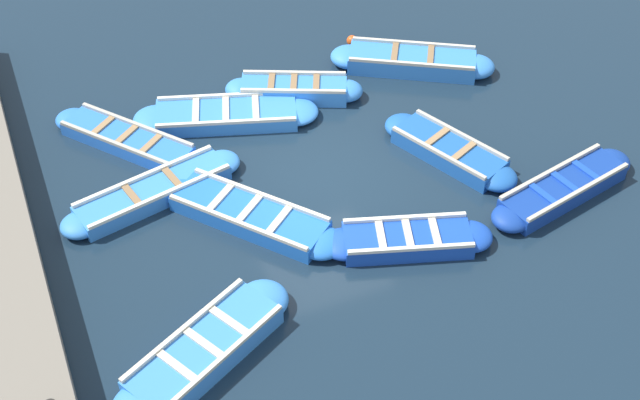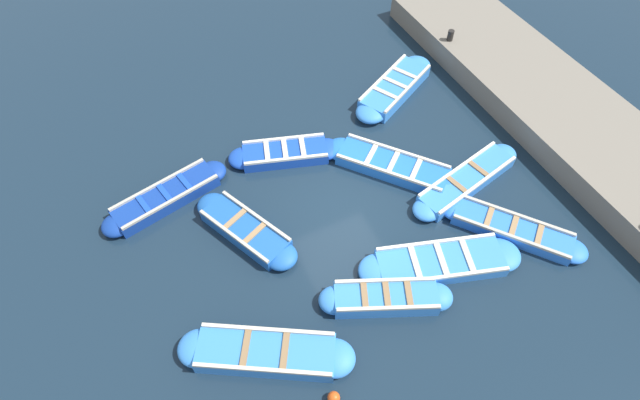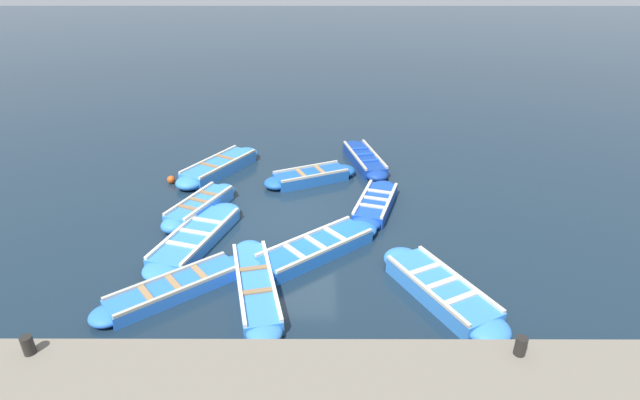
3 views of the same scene
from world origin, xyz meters
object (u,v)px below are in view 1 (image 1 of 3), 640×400
Objects in this scene: boat_centre at (205,351)px; boat_outer_right at (407,240)px; boat_bow_out at (226,115)px; boat_near_quay at (250,215)px; boat_broadside at (294,90)px; boat_far_corner at (127,140)px; boat_outer_left at (153,192)px; boat_tucked at (449,151)px; boat_end_of_row at (412,61)px; buoy_orange_near at (352,41)px; boat_alongside at (563,189)px.

boat_centre is 4.35m from boat_outer_right.
boat_bow_out is (2.30, 5.90, -0.04)m from boat_centre.
boat_centre reaches higher than boat_near_quay.
boat_centre is at bearing -122.26° from boat_near_quay.
boat_centre is 7.32m from boat_broadside.
boat_far_corner is 1.08× the size of boat_broadside.
boat_near_quay is 2.03m from boat_outer_left.
boat_tucked reaches higher than boat_bow_out.
boat_end_of_row reaches higher than boat_near_quay.
boat_broadside reaches higher than boat_far_corner.
boat_broadside is at bearing 3.89° from boat_far_corner.
boat_far_corner is 2.18m from boat_bow_out.
boat_near_quay reaches higher than buoy_orange_near.
boat_far_corner is at bearing 88.78° from boat_centre.
boat_near_quay is 4.06m from boat_broadside.
boat_end_of_row is 5.09m from boat_alongside.
boat_tucked is 6.84m from boat_centre.
boat_end_of_row is 1.13× the size of boat_outer_right.
boat_bow_out is 4.07m from buoy_orange_near.
boat_tucked is 0.99× the size of boat_outer_right.
boat_alongside is (1.51, -1.89, 0.01)m from boat_tucked.
boat_near_quay is at bearing 57.74° from boat_centre.
boat_end_of_row reaches higher than boat_far_corner.
boat_end_of_row is 3.24m from boat_tucked.
buoy_orange_near is at bearing 121.69° from boat_end_of_row.
boat_broadside reaches higher than buoy_orange_near.
boat_centre is at bearing -138.41° from boat_end_of_row.
boat_outer_right is 1.06× the size of boat_broadside.
boat_near_quay is 6.43m from buoy_orange_near.
boat_alongside is at bearing 1.17° from boat_outer_right.
boat_broadside is at bearing 57.14° from boat_centre.
boat_end_of_row reaches higher than boat_outer_right.
boat_outer_right is at bearing -35.07° from boat_near_quay.
boat_centre reaches higher than boat_outer_left.
boat_alongside is at bearing -41.88° from boat_bow_out.
boat_near_quay is at bearing -123.34° from boat_broadside.
boat_end_of_row is 1.20× the size of boat_broadside.
boat_broadside is (3.85, 0.26, 0.05)m from boat_far_corner.
boat_centre is (-6.90, -6.13, -0.00)m from boat_end_of_row.
boat_tucked reaches higher than boat_far_corner.
boat_broadside is 4.29m from boat_outer_left.
boat_end_of_row is at bearing 62.33° from boat_outer_right.
boat_centre is at bearing -171.92° from boat_alongside.
boat_alongside is 0.93× the size of boat_outer_left.
boat_alongside is at bearing 8.08° from boat_centre.
boat_bow_out is at bearing 111.49° from boat_outer_right.
boat_bow_out is (-4.60, -0.23, -0.05)m from boat_end_of_row.
boat_near_quay is (-2.48, 1.74, 0.00)m from boat_outer_right.
boat_near_quay is at bearing -62.66° from boat_far_corner.
boat_broadside is (1.67, 0.25, 0.04)m from boat_bow_out.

